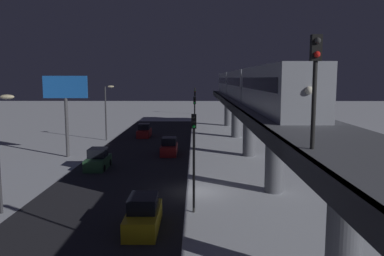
% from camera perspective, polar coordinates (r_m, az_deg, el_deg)
% --- Properties ---
extents(ground_plane, '(240.00, 240.00, 0.00)m').
position_cam_1_polar(ground_plane, '(30.49, 0.66, -9.22)').
color(ground_plane, silver).
extents(avenue_asphalt, '(11.00, 98.41, 0.01)m').
position_cam_1_polar(avenue_asphalt, '(31.11, -11.15, -9.02)').
color(avenue_asphalt, '#28282D').
rests_on(avenue_asphalt, ground_plane).
extents(elevated_railway, '(5.00, 98.41, 6.14)m').
position_cam_1_polar(elevated_railway, '(30.02, 11.85, 0.66)').
color(elevated_railway, slate).
rests_on(elevated_railway, ground_plane).
extents(subway_train, '(2.94, 55.47, 3.40)m').
position_cam_1_polar(subway_train, '(48.82, 7.61, 6.34)').
color(subway_train, '#999EA8').
rests_on(subway_train, elevated_railway).
extents(rail_signal, '(0.36, 0.41, 4.00)m').
position_cam_1_polar(rail_signal, '(14.40, 17.49, 7.79)').
color(rail_signal, black).
rests_on(rail_signal, elevated_railway).
extents(sedan_green, '(1.91, 4.14, 1.97)m').
position_cam_1_polar(sedan_green, '(38.94, -13.52, -4.60)').
color(sedan_green, '#2D6038').
rests_on(sedan_green, ground_plane).
extents(sedan_yellow, '(1.80, 4.48, 1.97)m').
position_cam_1_polar(sedan_yellow, '(23.29, -7.09, -12.50)').
color(sedan_yellow, gold).
rests_on(sedan_yellow, ground_plane).
extents(sedan_red, '(1.80, 4.12, 1.97)m').
position_cam_1_polar(sedan_red, '(44.78, -3.35, -2.85)').
color(sedan_red, '#A51E1E').
rests_on(sedan_red, ground_plane).
extents(sedan_red_3, '(1.80, 4.11, 1.97)m').
position_cam_1_polar(sedan_red_3, '(58.49, -6.97, -0.51)').
color(sedan_red_3, '#A51E1E').
rests_on(sedan_red_3, ground_plane).
extents(traffic_light_near, '(0.32, 0.44, 6.40)m').
position_cam_1_polar(traffic_light_near, '(24.95, 0.27, -3.03)').
color(traffic_light_near, '#2D2D2D').
rests_on(traffic_light_near, ground_plane).
extents(traffic_light_mid, '(0.32, 0.44, 6.40)m').
position_cam_1_polar(traffic_light_mid, '(48.12, 0.38, 1.95)').
color(traffic_light_mid, '#2D2D2D').
rests_on(traffic_light_mid, ground_plane).
extents(traffic_light_far, '(0.32, 0.44, 6.40)m').
position_cam_1_polar(traffic_light_far, '(71.42, 0.42, 3.69)').
color(traffic_light_far, '#2D2D2D').
rests_on(traffic_light_far, ground_plane).
extents(traffic_light_distant, '(0.32, 0.44, 6.40)m').
position_cam_1_polar(traffic_light_distant, '(94.75, 0.44, 4.57)').
color(traffic_light_distant, '#2D2D2D').
rests_on(traffic_light_distant, ground_plane).
extents(commercial_billboard, '(4.80, 0.36, 8.90)m').
position_cam_1_polar(commercial_billboard, '(44.84, -17.91, 4.58)').
color(commercial_billboard, '#4C4C51').
rests_on(commercial_billboard, ground_plane).
extents(street_lamp_near, '(1.35, 0.44, 7.65)m').
position_cam_1_polar(street_lamp_near, '(27.44, -26.08, -1.52)').
color(street_lamp_near, '#38383D').
rests_on(street_lamp_near, ground_plane).
extents(street_lamp_far, '(1.35, 0.44, 7.65)m').
position_cam_1_polar(street_lamp_far, '(55.74, -12.24, 3.15)').
color(street_lamp_far, '#38383D').
rests_on(street_lamp_far, ground_plane).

